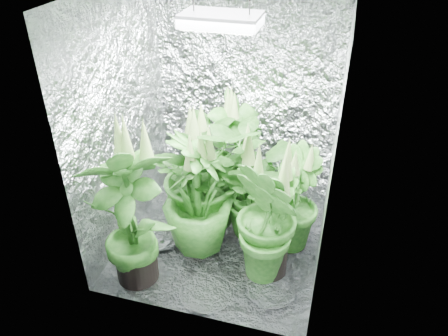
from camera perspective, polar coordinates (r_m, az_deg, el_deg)
name	(u,v)px	position (r m, az deg, el deg)	size (l,w,h in m)	color
ground	(222,240)	(3.76, -0.27, -9.38)	(1.60, 1.60, 0.00)	silver
walls	(222,136)	(3.19, -0.31, 4.16)	(1.62, 1.62, 2.00)	silver
grow_lamp	(221,20)	(2.89, -0.36, 18.76)	(0.50, 0.30, 0.22)	gray
plant_a	(205,172)	(3.62, -2.44, -0.52)	(1.24, 1.24, 1.15)	black
plant_b	(236,150)	(3.97, 1.63, 2.36)	(0.77, 0.77, 1.12)	black
plant_c	(293,202)	(3.51, 8.99, -4.35)	(0.63, 0.63, 0.96)	black
plant_d	(198,196)	(3.40, -3.44, -3.73)	(0.78, 0.78, 1.11)	black
plant_e	(259,189)	(3.53, 4.62, -2.69)	(1.15, 1.15, 1.03)	black
plant_f	(130,214)	(3.13, -12.19, -5.94)	(0.86, 0.86, 1.29)	black
plant_g	(269,221)	(3.17, 5.90, -6.86)	(0.76, 0.76, 1.12)	black
circulation_fan	(298,212)	(3.85, 9.63, -5.70)	(0.16, 0.33, 0.38)	black
plant_label	(141,251)	(3.28, -10.78, -10.65)	(0.05, 0.01, 0.07)	white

